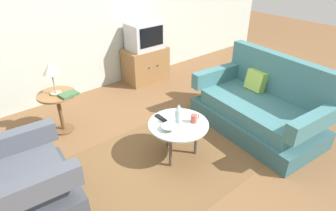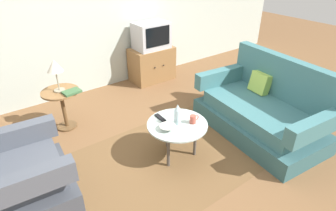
{
  "view_description": "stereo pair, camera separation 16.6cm",
  "coord_description": "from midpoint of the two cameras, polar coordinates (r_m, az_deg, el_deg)",
  "views": [
    {
      "loc": [
        -1.69,
        -2.04,
        2.19
      ],
      "look_at": [
        0.14,
        0.16,
        0.55
      ],
      "focal_mm": 29.89,
      "sensor_mm": 36.0,
      "label": 1
    },
    {
      "loc": [
        -1.56,
        -2.14,
        2.19
      ],
      "look_at": [
        0.14,
        0.16,
        0.55
      ],
      "focal_mm": 29.89,
      "sensor_mm": 36.0,
      "label": 2
    }
  ],
  "objects": [
    {
      "name": "ground_plane",
      "position": [
        3.43,
        -1.43,
        -9.79
      ],
      "size": [
        16.0,
        16.0,
        0.0
      ],
      "primitive_type": "plane",
      "color": "brown"
    },
    {
      "name": "armchair",
      "position": [
        2.99,
        -30.38,
        -14.01
      ],
      "size": [
        0.97,
        0.98,
        0.96
      ],
      "rotation": [
        0.0,
        0.0,
        -1.66
      ],
      "color": "#3E424B",
      "rests_on": "ground"
    },
    {
      "name": "book",
      "position": [
        3.74,
        -20.78,
        2.11
      ],
      "size": [
        0.23,
        0.18,
        0.03
      ],
      "rotation": [
        0.0,
        0.0,
        0.13
      ],
      "color": "#3D663D",
      "rests_on": "side_table"
    },
    {
      "name": "back_wall",
      "position": [
        4.7,
        -19.84,
        17.9
      ],
      "size": [
        9.0,
        0.12,
        2.7
      ],
      "primitive_type": "cube",
      "color": "#B2BCB2",
      "rests_on": "ground"
    },
    {
      "name": "television",
      "position": [
        5.0,
        -5.74,
        13.94
      ],
      "size": [
        0.59,
        0.41,
        0.45
      ],
      "color": "#B7B7BC",
      "rests_on": "tv_stand"
    },
    {
      "name": "bowl",
      "position": [
        3.04,
        -1.24,
        -4.55
      ],
      "size": [
        0.18,
        0.18,
        0.05
      ],
      "color": "silver",
      "rests_on": "coffee_table"
    },
    {
      "name": "area_rug",
      "position": [
        3.42,
        0.59,
        -9.95
      ],
      "size": [
        2.51,
        1.58,
        0.0
      ],
      "primitive_type": "cube",
      "color": "brown",
      "rests_on": "ground"
    },
    {
      "name": "mug",
      "position": [
        3.16,
        3.85,
        -2.65
      ],
      "size": [
        0.12,
        0.07,
        0.1
      ],
      "color": "#B74C3D",
      "rests_on": "coffee_table"
    },
    {
      "name": "tv_remote_silver",
      "position": [
        3.31,
        0.63,
        -1.68
      ],
      "size": [
        0.13,
        0.13,
        0.02
      ],
      "rotation": [
        0.0,
        0.0,
        0.79
      ],
      "color": "#B2B2B7",
      "rests_on": "coffee_table"
    },
    {
      "name": "tv_remote_dark",
      "position": [
        3.24,
        -2.95,
        -2.56
      ],
      "size": [
        0.06,
        0.18,
        0.02
      ],
      "rotation": [
        0.0,
        0.0,
        1.53
      ],
      "color": "black",
      "rests_on": "coffee_table"
    },
    {
      "name": "table_lamp",
      "position": [
        3.72,
        -23.99,
        6.62
      ],
      "size": [
        0.2,
        0.2,
        0.42
      ],
      "color": "#9E937A",
      "rests_on": "side_table"
    },
    {
      "name": "tv_stand",
      "position": [
        5.18,
        -5.5,
        8.31
      ],
      "size": [
        0.77,
        0.48,
        0.61
      ],
      "color": "olive",
      "rests_on": "ground"
    },
    {
      "name": "side_table",
      "position": [
        3.92,
        -22.56,
        0.17
      ],
      "size": [
        0.48,
        0.48,
        0.56
      ],
      "color": "olive",
      "rests_on": "ground"
    },
    {
      "name": "vase",
      "position": [
        3.09,
        0.65,
        -1.85
      ],
      "size": [
        0.07,
        0.07,
        0.25
      ],
      "color": "silver",
      "rests_on": "coffee_table"
    },
    {
      "name": "coffee_table",
      "position": [
        3.18,
        0.63,
        -4.38
      ],
      "size": [
        0.69,
        0.69,
        0.45
      ],
      "color": "#B2C6C1",
      "rests_on": "ground"
    },
    {
      "name": "couch",
      "position": [
        3.89,
        17.15,
        -0.52
      ],
      "size": [
        1.08,
        1.75,
        0.97
      ],
      "rotation": [
        0.0,
        0.0,
        1.47
      ],
      "color": "#325C60",
      "rests_on": "ground"
    }
  ]
}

